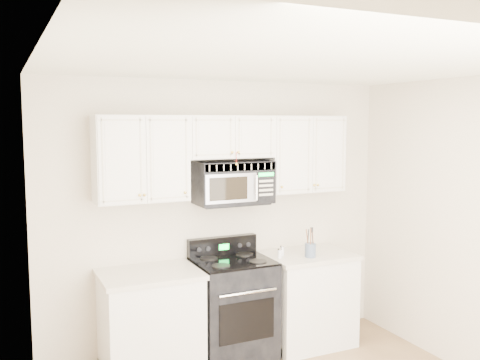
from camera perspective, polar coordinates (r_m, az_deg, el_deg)
room at (r=3.69m, az=8.54°, el=-8.18°), size 3.51×3.51×2.61m
base_cabinet_left at (r=4.91m, az=-9.54°, el=-15.20°), size 0.86×0.65×0.92m
base_cabinet_right at (r=5.51m, az=7.15°, el=-12.73°), size 0.86×0.65×0.92m
range at (r=5.15m, az=-0.76°, el=-13.38°), size 0.70×0.64×1.10m
upper_cabinets at (r=4.98m, az=-1.37°, el=3.02°), size 2.44×0.37×0.75m
microwave at (r=5.01m, az=-0.72°, el=-0.24°), size 0.72×0.41×0.40m
utensil_crock at (r=5.21m, az=7.51°, el=-7.36°), size 0.11×0.11×0.29m
shaker_salt at (r=5.14m, az=4.26°, el=-7.78°), size 0.04×0.04×0.10m
shaker_pepper at (r=5.24m, az=4.51°, el=-7.49°), size 0.04×0.04×0.10m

